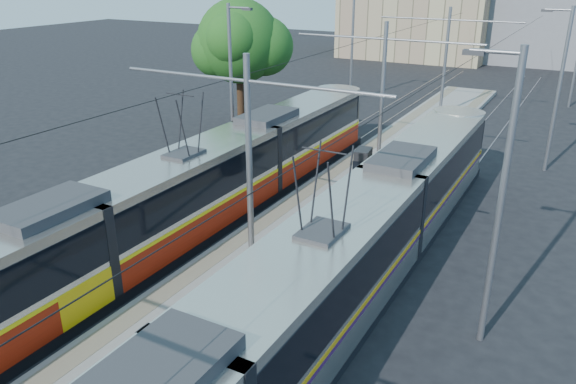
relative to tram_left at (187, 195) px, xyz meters
The scene contains 11 objects.
platform 8.72m from the tram_left, 65.20° to the left, with size 4.00×50.00×0.30m, color gray.
tactile_strip_left 8.20m from the tram_left, 74.57° to the left, with size 0.70×50.00×0.01m, color gray.
tactile_strip_right 9.39m from the tram_left, 57.05° to the left, with size 0.70×50.00×0.01m, color gray.
rails 8.75m from the tram_left, 65.20° to the left, with size 8.71×70.00×0.03m.
tram_left is the anchor object (origin of this frame).
tram_right 7.97m from the tram_left, 25.35° to the right, with size 2.43×31.86×5.50m.
catenary 6.73m from the tram_left, 53.94° to the left, with size 9.20×70.00×7.00m.
street_lamps 12.57m from the tram_left, 73.02° to the left, with size 15.18×38.22×8.00m.
shelter 7.57m from the tram_left, 52.49° to the left, with size 0.77×1.10×2.25m.
tree 15.64m from the tram_left, 114.32° to the left, with size 5.53×5.11×8.03m.
building_left 51.38m from the tram_left, 97.18° to the left, with size 16.32×12.24×12.11m.
Camera 1 is at (9.09, -5.94, 9.61)m, focal length 35.00 mm.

